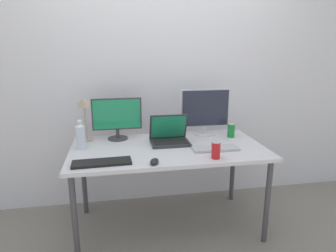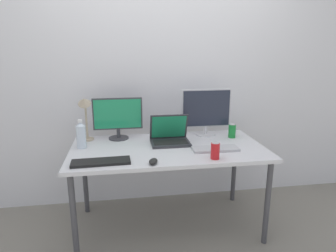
# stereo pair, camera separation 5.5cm
# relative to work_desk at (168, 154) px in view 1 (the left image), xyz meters

# --- Properties ---
(ground_plane) EXTENTS (16.00, 16.00, 0.00)m
(ground_plane) POSITION_rel_work_desk_xyz_m (0.00, 0.00, -0.68)
(ground_plane) COLOR gray
(wall_back) EXTENTS (7.00, 0.08, 2.60)m
(wall_back) POSITION_rel_work_desk_xyz_m (0.00, 0.59, 0.62)
(wall_back) COLOR silver
(wall_back) RESTS_ON ground
(work_desk) EXTENTS (1.59, 0.83, 0.74)m
(work_desk) POSITION_rel_work_desk_xyz_m (0.00, 0.00, 0.00)
(work_desk) COLOR #424247
(work_desk) RESTS_ON ground
(monitor_left) EXTENTS (0.43, 0.18, 0.37)m
(monitor_left) POSITION_rel_work_desk_xyz_m (-0.40, 0.30, 0.26)
(monitor_left) COLOR #38383D
(monitor_left) RESTS_ON work_desk
(monitor_center) EXTENTS (0.46, 0.19, 0.43)m
(monitor_center) POSITION_rel_work_desk_xyz_m (0.41, 0.30, 0.29)
(monitor_center) COLOR silver
(monitor_center) RESTS_ON work_desk
(laptop_silver) EXTENTS (0.33, 0.25, 0.25)m
(laptop_silver) POSITION_rel_work_desk_xyz_m (0.03, 0.11, 0.12)
(laptop_silver) COLOR #2D2D33
(laptop_silver) RESTS_ON work_desk
(keyboard_main) EXTENTS (0.42, 0.15, 0.02)m
(keyboard_main) POSITION_rel_work_desk_xyz_m (-0.53, -0.28, 0.07)
(keyboard_main) COLOR black
(keyboard_main) RESTS_ON work_desk
(keyboard_aux) EXTENTS (0.37, 0.15, 0.02)m
(keyboard_aux) POSITION_rel_work_desk_xyz_m (0.37, -0.13, 0.07)
(keyboard_aux) COLOR #B2B2B7
(keyboard_aux) RESTS_ON work_desk
(mouse_by_keyboard) EXTENTS (0.09, 0.11, 0.04)m
(mouse_by_keyboard) POSITION_rel_work_desk_xyz_m (-0.16, -0.35, 0.08)
(mouse_by_keyboard) COLOR black
(mouse_by_keyboard) RESTS_ON work_desk
(water_bottle) EXTENTS (0.08, 0.08, 0.24)m
(water_bottle) POSITION_rel_work_desk_xyz_m (-0.70, 0.09, 0.17)
(water_bottle) COLOR silver
(water_bottle) RESTS_ON work_desk
(soda_can_near_keyboard) EXTENTS (0.07, 0.07, 0.13)m
(soda_can_near_keyboard) POSITION_rel_work_desk_xyz_m (0.62, 0.17, 0.12)
(soda_can_near_keyboard) COLOR #197F33
(soda_can_near_keyboard) RESTS_ON work_desk
(soda_can_by_laptop) EXTENTS (0.07, 0.07, 0.13)m
(soda_can_by_laptop) POSITION_rel_work_desk_xyz_m (0.30, -0.32, 0.12)
(soda_can_by_laptop) COLOR red
(soda_can_by_laptop) RESTS_ON work_desk
(desk_lamp) EXTENTS (0.11, 0.18, 0.42)m
(desk_lamp) POSITION_rel_work_desk_xyz_m (-0.68, 0.26, 0.34)
(desk_lamp) COLOR tan
(desk_lamp) RESTS_ON work_desk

